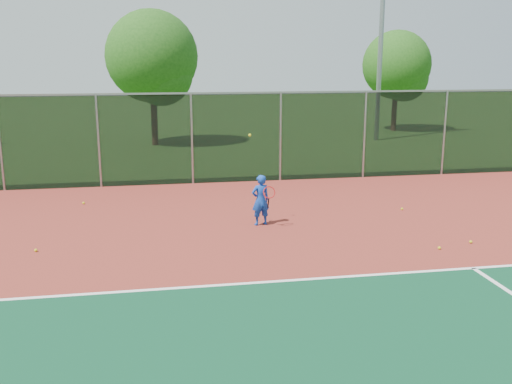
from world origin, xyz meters
TOP-DOWN VIEW (x-y plane):
  - ground at (0.00, 0.00)m, footprint 120.00×120.00m
  - court_apron at (0.00, 2.00)m, footprint 30.00×20.00m
  - fence_back at (0.00, 12.00)m, footprint 30.00×0.06m
  - tennis_player at (-1.64, 6.77)m, footprint 0.59×0.61m
  - practice_ball_1 at (2.48, 7.50)m, footprint 0.07×0.07m
  - practice_ball_3 at (1.90, 4.21)m, footprint 0.07×0.07m
  - practice_ball_4 at (-6.84, 5.58)m, footprint 0.07×0.07m
  - practice_ball_5 at (2.81, 4.48)m, footprint 0.07×0.07m
  - practice_ball_6 at (-6.30, 9.70)m, footprint 0.07×0.07m
  - floodlight_n at (7.05, 20.97)m, footprint 0.90×0.40m
  - tree_back_left at (-4.13, 21.16)m, footprint 4.36×4.36m
  - tree_back_mid at (9.62, 24.48)m, footprint 3.89×3.89m

SIDE VIEW (x-z plane):
  - ground at x=0.00m, z-range 0.00..0.00m
  - court_apron at x=0.00m, z-range 0.00..0.02m
  - practice_ball_1 at x=2.48m, z-range 0.02..0.09m
  - practice_ball_3 at x=1.90m, z-range 0.02..0.09m
  - practice_ball_4 at x=-6.84m, z-range 0.02..0.09m
  - practice_ball_5 at x=2.81m, z-range 0.02..0.09m
  - practice_ball_6 at x=-6.30m, z-range 0.02..0.09m
  - tennis_player at x=-1.64m, z-range -0.48..1.82m
  - fence_back at x=0.00m, z-range 0.05..3.08m
  - tree_back_mid at x=9.62m, z-range 0.73..6.44m
  - tree_back_left at x=-4.13m, z-range 0.82..7.21m
  - floodlight_n at x=7.05m, z-range 0.77..12.65m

